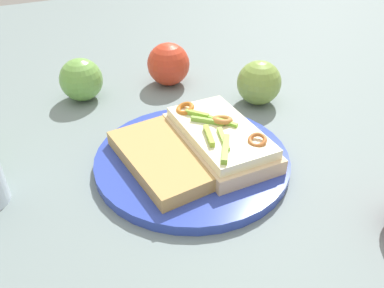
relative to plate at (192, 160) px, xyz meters
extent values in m
plane|color=slate|center=(0.00, 0.00, -0.01)|extent=(2.00, 2.00, 0.00)
cylinder|color=#2E44B0|center=(0.00, 0.00, 0.00)|extent=(0.28, 0.28, 0.01)
cube|color=beige|center=(0.00, 0.04, 0.02)|extent=(0.19, 0.10, 0.02)
cube|color=#F1ECC1|center=(0.00, 0.04, 0.04)|extent=(0.17, 0.09, 0.01)
torus|color=#C07A3B|center=(-0.01, 0.05, 0.05)|extent=(0.04, 0.04, 0.02)
torus|color=#B76730|center=(0.05, 0.07, 0.05)|extent=(0.03, 0.03, 0.02)
torus|color=#C66E22|center=(-0.06, 0.02, 0.05)|extent=(0.04, 0.04, 0.02)
cube|color=#7BB935|center=(-0.01, 0.05, 0.05)|extent=(0.05, 0.04, 0.01)
cube|color=#8EAE31|center=(0.02, 0.02, 0.05)|extent=(0.05, 0.02, 0.01)
cube|color=#88B03D|center=(0.03, 0.03, 0.05)|extent=(0.05, 0.02, 0.01)
cube|color=#7DAD37|center=(0.05, 0.02, 0.05)|extent=(0.05, 0.04, 0.01)
cube|color=#8BBA39|center=(-0.04, 0.03, 0.05)|extent=(0.03, 0.03, 0.01)
cube|color=#7DAD40|center=(-0.02, 0.03, 0.05)|extent=(0.04, 0.04, 0.01)
cube|color=tan|center=(0.00, -0.04, 0.02)|extent=(0.18, 0.11, 0.02)
sphere|color=red|center=(-0.26, 0.07, 0.03)|extent=(0.11, 0.11, 0.08)
sphere|color=#81A344|center=(-0.12, 0.19, 0.03)|extent=(0.11, 0.11, 0.08)
sphere|color=#6CA547|center=(-0.27, -0.10, 0.03)|extent=(0.11, 0.11, 0.08)
camera|label=1|loc=(0.41, -0.20, 0.34)|focal=36.85mm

